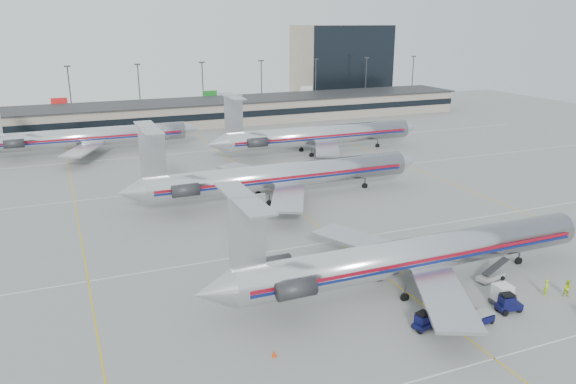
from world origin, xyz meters
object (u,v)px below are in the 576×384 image
jet_second_row (276,176)px  tug_center (508,304)px  uld_container (502,295)px  belt_loader (491,275)px  jet_foreground (410,255)px

jet_second_row → tug_center: size_ratio=19.46×
tug_center → jet_second_row: bearing=108.7°
tug_center → uld_container: bearing=75.4°
tug_center → belt_loader: size_ratio=0.61×
belt_loader → jet_second_row: bearing=96.4°
jet_second_row → belt_loader: (10.87, -35.36, -3.18)m
jet_second_row → belt_loader: 37.13m
jet_foreground → belt_loader: jet_foreground is taller
jet_foreground → belt_loader: (9.12, -2.13, -2.98)m
uld_container → jet_second_row: bearing=105.3°
jet_foreground → tug_center: jet_foreground is taller
jet_second_row → uld_container: jet_second_row is taller
jet_foreground → belt_loader: 9.83m
tug_center → belt_loader: (3.39, 6.02, -0.31)m
jet_foreground → tug_center: size_ratio=18.46×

